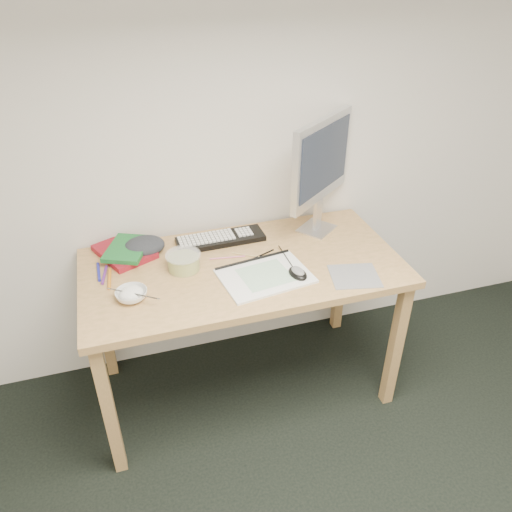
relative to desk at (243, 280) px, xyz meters
The scene contains 18 objects.
desk is the anchor object (origin of this frame).
mousepad 0.49m from the desk, 27.65° to the right, with size 0.20×0.18×0.00m, color slate.
sketchpad 0.16m from the desk, 61.83° to the right, with size 0.37×0.26×0.01m, color white.
keyboard 0.25m from the desk, 101.69° to the left, with size 0.41×0.13×0.02m, color black.
monitor 0.64m from the desk, 24.74° to the left, with size 0.40×0.32×0.56m.
mouse 0.28m from the desk, 38.84° to the right, with size 0.07×0.11×0.04m, color black.
rice_bowl 0.51m from the desk, 167.39° to the right, with size 0.13×0.13×0.04m, color white.
chopsticks 0.52m from the desk, 164.31° to the right, with size 0.02×0.02×0.22m, color silver.
fruit_tub 0.28m from the desk, behind, with size 0.15×0.15×0.07m, color #BEC344.
book_red 0.56m from the desk, 153.85° to the left, with size 0.20×0.27×0.03m, color maroon.
book_green 0.54m from the desk, 154.82° to the left, with size 0.17×0.23×0.02m, color #186229.
cloth_lump 0.48m from the desk, 149.88° to the left, with size 0.15×0.13×0.06m, color #25272D.
pencil_pink 0.12m from the desk, 125.81° to the left, with size 0.01×0.01×0.16m, color pink.
pencil_tan 0.11m from the desk, 52.60° to the left, with size 0.01×0.01×0.16m, color tan.
pencil_black 0.13m from the desk, 25.28° to the left, with size 0.01×0.01×0.17m, color black.
marker_blue 0.63m from the desk, 169.06° to the left, with size 0.01×0.01×0.14m, color #1D1F9E.
marker_orange 0.58m from the desk, behind, with size 0.01×0.01×0.15m, color #C77317.
marker_purple 0.60m from the desk, behind, with size 0.01×0.01×0.13m, color #5B2381.
Camera 1 is at (-0.70, -0.34, 1.96)m, focal length 35.00 mm.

